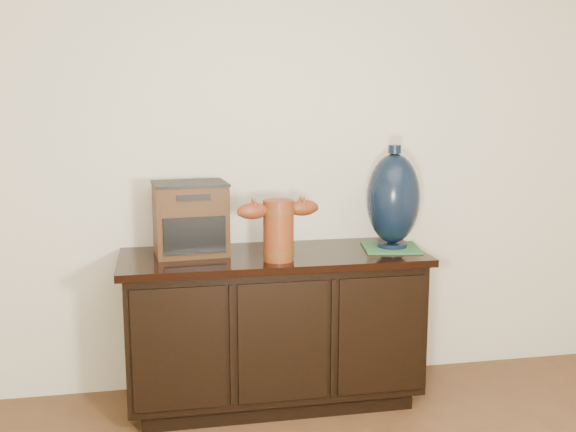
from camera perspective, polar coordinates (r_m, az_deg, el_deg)
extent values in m
plane|color=white|center=(3.43, -2.07, 6.73)|extent=(4.50, 0.00, 4.50)
cube|color=black|center=(3.48, -1.22, -14.73)|extent=(1.29, 0.45, 0.08)
cube|color=black|center=(3.35, -1.24, -9.12)|extent=(1.40, 0.50, 0.64)
cube|color=black|center=(3.25, -1.26, -3.49)|extent=(1.46, 0.56, 0.03)
cube|color=black|center=(3.06, -9.20, -11.09)|extent=(0.41, 0.01, 0.56)
cube|color=black|center=(3.11, -0.43, -10.64)|extent=(0.41, 0.01, 0.56)
cube|color=black|center=(3.22, 7.89, -9.98)|extent=(0.41, 0.01, 0.56)
cylinder|color=maroon|center=(3.08, -0.81, -1.23)|extent=(0.16, 0.16, 0.28)
cylinder|color=#391B0B|center=(3.10, -0.80, -3.10)|extent=(0.17, 0.17, 0.03)
cylinder|color=#391B0B|center=(3.06, -0.81, 0.48)|extent=(0.17, 0.17, 0.03)
ellipsoid|color=maroon|center=(3.02, -2.98, 0.43)|extent=(0.16, 0.10, 0.07)
ellipsoid|color=maroon|center=(3.11, 1.29, 0.70)|extent=(0.16, 0.10, 0.07)
cube|color=#3E230F|center=(3.24, -8.26, -0.28)|extent=(0.36, 0.30, 0.33)
cube|color=black|center=(3.12, -7.90, -1.67)|extent=(0.29, 0.03, 0.17)
cube|color=black|center=(3.22, -8.34, 2.75)|extent=(0.37, 0.31, 0.01)
cube|color=#2D6636|center=(3.39, 8.71, -2.66)|extent=(0.31, 0.31, 0.01)
cylinder|color=black|center=(3.39, 8.80, -2.42)|extent=(0.15, 0.15, 0.02)
ellipsoid|color=black|center=(3.35, 8.91, 1.46)|extent=(0.30, 0.30, 0.44)
cylinder|color=black|center=(3.32, 9.02, 5.60)|extent=(0.06, 0.06, 0.04)
cylinder|color=maroon|center=(3.28, -6.40, -1.65)|extent=(0.06, 0.06, 0.16)
cylinder|color=silver|center=(3.26, -6.44, -0.03)|extent=(0.06, 0.06, 0.03)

